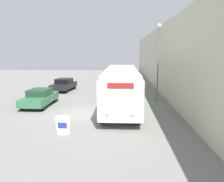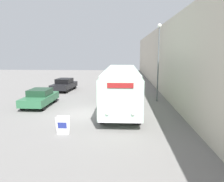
{
  "view_description": "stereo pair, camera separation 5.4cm",
  "coord_description": "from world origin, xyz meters",
  "px_view_note": "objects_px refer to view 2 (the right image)",
  "views": [
    {
      "loc": [
        2.55,
        -15.07,
        4.35
      ],
      "look_at": [
        1.85,
        -0.55,
        1.79
      ],
      "focal_mm": 35.0,
      "sensor_mm": 36.0,
      "label": 1
    },
    {
      "loc": [
        2.61,
        -15.07,
        4.35
      ],
      "look_at": [
        1.85,
        -0.55,
        1.79
      ],
      "focal_mm": 35.0,
      "sensor_mm": 36.0,
      "label": 2
    }
  ],
  "objects_px": {
    "sign_board": "(63,126)",
    "parked_car_mid": "(64,85)",
    "streetlamp": "(159,52)",
    "parked_car_near": "(40,97)",
    "vintage_bus": "(121,85)"
  },
  "relations": [
    {
      "from": "parked_car_mid",
      "to": "parked_car_near",
      "type": "bearing_deg",
      "value": -84.46
    },
    {
      "from": "vintage_bus",
      "to": "parked_car_mid",
      "type": "distance_m",
      "value": 9.89
    },
    {
      "from": "sign_board",
      "to": "parked_car_mid",
      "type": "xyz_separation_m",
      "value": [
        -3.58,
        13.52,
        0.25
      ]
    },
    {
      "from": "parked_car_near",
      "to": "parked_car_mid",
      "type": "xyz_separation_m",
      "value": [
        0.05,
        7.3,
        0.02
      ]
    },
    {
      "from": "streetlamp",
      "to": "parked_car_mid",
      "type": "height_order",
      "value": "streetlamp"
    },
    {
      "from": "vintage_bus",
      "to": "streetlamp",
      "type": "bearing_deg",
      "value": 35.21
    },
    {
      "from": "vintage_bus",
      "to": "parked_car_near",
      "type": "xyz_separation_m",
      "value": [
        -6.71,
        -0.06,
        -1.05
      ]
    },
    {
      "from": "vintage_bus",
      "to": "streetlamp",
      "type": "height_order",
      "value": "streetlamp"
    },
    {
      "from": "parked_car_mid",
      "to": "vintage_bus",
      "type": "bearing_deg",
      "value": -41.48
    },
    {
      "from": "sign_board",
      "to": "parked_car_mid",
      "type": "height_order",
      "value": "parked_car_mid"
    },
    {
      "from": "vintage_bus",
      "to": "sign_board",
      "type": "height_order",
      "value": "vintage_bus"
    },
    {
      "from": "parked_car_mid",
      "to": "streetlamp",
      "type": "bearing_deg",
      "value": -20.69
    },
    {
      "from": "streetlamp",
      "to": "parked_car_mid",
      "type": "relative_size",
      "value": 1.59
    },
    {
      "from": "sign_board",
      "to": "parked_car_near",
      "type": "bearing_deg",
      "value": 120.27
    },
    {
      "from": "sign_board",
      "to": "parked_car_mid",
      "type": "distance_m",
      "value": 13.99
    }
  ]
}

